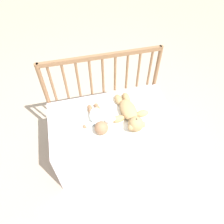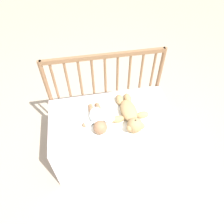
{
  "view_description": "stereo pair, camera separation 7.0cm",
  "coord_description": "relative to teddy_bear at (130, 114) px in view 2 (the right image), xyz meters",
  "views": [
    {
      "loc": [
        -0.28,
        -1.08,
        1.87
      ],
      "look_at": [
        0.0,
        -0.0,
        0.61
      ],
      "focal_mm": 32.0,
      "sensor_mm": 36.0,
      "label": 1
    },
    {
      "loc": [
        -0.21,
        -1.09,
        1.87
      ],
      "look_at": [
        0.0,
        -0.0,
        0.61
      ],
      "focal_mm": 32.0,
      "sensor_mm": 36.0,
      "label": 2
    }
  ],
  "objects": [
    {
      "name": "blanket",
      "position": [
        -0.11,
        0.04,
        -0.05
      ],
      "size": [
        0.76,
        0.54,
        0.01
      ],
      "color": "white",
      "rests_on": "crib_mattress"
    },
    {
      "name": "ground_plane",
      "position": [
        -0.15,
        0.04,
        -0.6
      ],
      "size": [
        12.0,
        12.0,
        0.0
      ],
      "primitive_type": "plane",
      "color": "tan"
    },
    {
      "name": "baby",
      "position": [
        -0.27,
        0.0,
        -0.01
      ],
      "size": [
        0.27,
        0.36,
        0.11
      ],
      "color": "white",
      "rests_on": "crib_mattress"
    },
    {
      "name": "crib_rail",
      "position": [
        -0.15,
        0.37,
        0.07
      ],
      "size": [
        1.08,
        0.04,
        0.96
      ],
      "color": "brown",
      "rests_on": "ground_plane"
    },
    {
      "name": "crib_mattress",
      "position": [
        -0.15,
        0.04,
        -0.32
      ],
      "size": [
        1.08,
        0.6,
        0.55
      ],
      "color": "silver",
      "rests_on": "ground_plane"
    },
    {
      "name": "teddy_bear",
      "position": [
        0.0,
        0.0,
        0.0
      ],
      "size": [
        0.33,
        0.46,
        0.13
      ],
      "color": "tan",
      "rests_on": "crib_mattress"
    }
  ]
}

